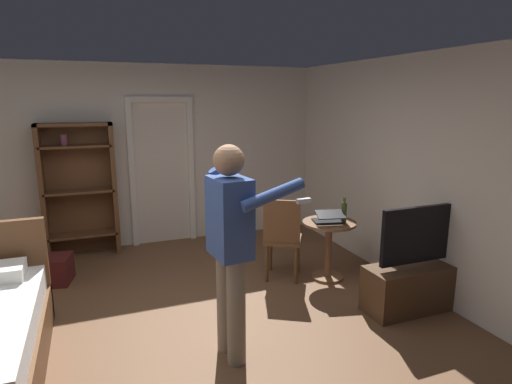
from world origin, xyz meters
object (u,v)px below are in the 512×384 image
side_table (329,240)px  suitcase_dark (44,270)px  laptop (328,219)px  wooden_chair (282,235)px  bookshelf (79,185)px  bottle_on_table (344,212)px  person_blue_shirt (231,239)px  tv_flatscreen (418,280)px

side_table → suitcase_dark: (-3.14, 1.06, -0.31)m
side_table → laptop: 0.29m
wooden_chair → bookshelf: bearing=141.3°
bookshelf → suitcase_dark: 1.26m
bookshelf → wooden_chair: (2.19, -1.75, -0.43)m
laptop → wooden_chair: wooden_chair is taller
suitcase_dark → bottle_on_table: bearing=-6.7°
side_table → person_blue_shirt: person_blue_shirt is taller
bottle_on_table → person_blue_shirt: bearing=-149.2°
tv_flatscreen → bookshelf: bearing=137.7°
bookshelf → bottle_on_table: size_ratio=6.01×
laptop → bookshelf: bearing=143.8°
wooden_chair → suitcase_dark: bearing=161.1°
wooden_chair → person_blue_shirt: 1.69m
bottle_on_table → suitcase_dark: bearing=160.9°
bookshelf → suitcase_dark: (-0.43, -0.86, -0.82)m
tv_flatscreen → laptop: 1.15m
wooden_chair → laptop: bearing=-23.0°
bookshelf → tv_flatscreen: (3.18, -2.89, -0.67)m
side_table → person_blue_shirt: 1.97m
side_table → tv_flatscreen: bearing=-64.5°
laptop → person_blue_shirt: size_ratio=0.22×
side_table → wooden_chair: wooden_chair is taller
tv_flatscreen → person_blue_shirt: person_blue_shirt is taller
person_blue_shirt → suitcase_dark: 2.80m
bottle_on_table → person_blue_shirt: size_ratio=0.17×
laptop → suitcase_dark: (-3.10, 1.10, -0.59)m
side_table → wooden_chair: bearing=162.7°
side_table → suitcase_dark: bearing=161.4°
wooden_chair → suitcase_dark: wooden_chair is taller
laptop → suitcase_dark: 3.34m
person_blue_shirt → wooden_chair: bearing=50.7°
bottle_on_table → suitcase_dark: (-3.28, 1.14, -0.67)m
tv_flatscreen → laptop: tv_flatscreen is taller
laptop → bottle_on_table: bearing=-11.9°
bottle_on_table → suitcase_dark: bottle_on_table is taller
side_table → laptop: (-0.04, -0.04, 0.28)m
tv_flatscreen → bottle_on_table: bearing=109.9°
laptop → tv_flatscreen: bearing=-61.6°
person_blue_shirt → suitcase_dark: person_blue_shirt is taller
bookshelf → bottle_on_table: bookshelf is taller
person_blue_shirt → tv_flatscreen: bearing=3.1°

